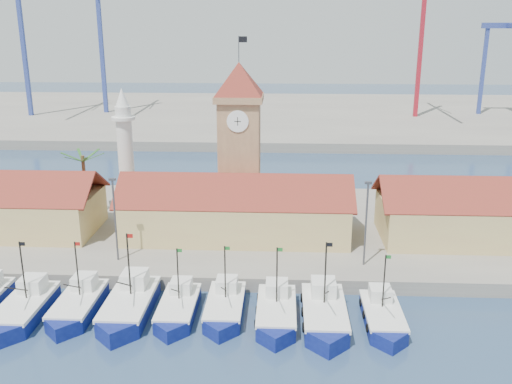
{
  "coord_description": "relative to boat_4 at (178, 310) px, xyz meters",
  "views": [
    {
      "loc": [
        5.43,
        -43.26,
        26.11
      ],
      "look_at": [
        2.44,
        18.0,
        7.44
      ],
      "focal_mm": 40.0,
      "sensor_mm": 36.0,
      "label": 1
    }
  ],
  "objects": [
    {
      "name": "crane_blue_near",
      "position": [
        -38.46,
        103.92,
        22.56
      ],
      "size": [
        1.0,
        30.51,
        38.61
      ],
      "color": "#304293",
      "rests_on": "terminal"
    },
    {
      "name": "boat_8",
      "position": [
        18.48,
        -0.68,
        0.01
      ],
      "size": [
        3.28,
        8.99,
        6.8
      ],
      "color": "#0B145B",
      "rests_on": "ground"
    },
    {
      "name": "gantry",
      "position": [
        65.98,
        103.76,
        19.34
      ],
      "size": [
        13.0,
        22.0,
        23.2
      ],
      "color": "#304293",
      "rests_on": "terminal"
    },
    {
      "name": "boat_2",
      "position": [
        -9.33,
        0.05,
        0.05
      ],
      "size": [
        3.47,
        9.51,
        7.19
      ],
      "color": "#0B145B",
      "rests_on": "ground"
    },
    {
      "name": "crane_red_right",
      "position": [
        43.32,
        100.28,
        23.45
      ],
      "size": [
        1.0,
        34.91,
        39.59
      ],
      "color": "#A91A28",
      "rests_on": "terminal"
    },
    {
      "name": "crane_blue_far",
      "position": [
        -56.54,
        97.43,
        28.41
      ],
      "size": [
        1.0,
        35.79,
        48.42
      ],
      "color": "#304293",
      "rests_on": "terminal"
    },
    {
      "name": "palm_tree",
      "position": [
        -16.02,
        23.11,
        5.55
      ],
      "size": [
        5.6,
        5.03,
        8.39
      ],
      "color": "brown",
      "rests_on": "quay"
    },
    {
      "name": "boat_1",
      "position": [
        -13.95,
        -1.0,
        0.08
      ],
      "size": [
        3.64,
        9.96,
        7.54
      ],
      "color": "#0B145B",
      "rests_on": "ground"
    },
    {
      "name": "ground",
      "position": [
        3.98,
        -2.89,
        -0.7
      ],
      "size": [
        400.0,
        400.0,
        0.0
      ],
      "primitive_type": "plane",
      "color": "navy",
      "rests_on": "ground"
    },
    {
      "name": "terminal",
      "position": [
        3.98,
        107.11,
        0.3
      ],
      "size": [
        240.0,
        80.0,
        2.0
      ],
      "primitive_type": "cube",
      "color": "gray",
      "rests_on": "ground"
    },
    {
      "name": "minaret",
      "position": [
        -11.02,
        25.11,
        9.03
      ],
      "size": [
        3.0,
        3.0,
        16.3
      ],
      "color": "silver",
      "rests_on": "quay"
    },
    {
      "name": "lamp_posts",
      "position": [
        4.48,
        9.11,
        5.78
      ],
      "size": [
        80.7,
        0.25,
        9.03
      ],
      "color": "#3F3F44",
      "rests_on": "quay"
    },
    {
      "name": "boat_4",
      "position": [
        0.0,
        0.0,
        0.0
      ],
      "size": [
        3.26,
        8.92,
        6.75
      ],
      "color": "#0B145B",
      "rests_on": "ground"
    },
    {
      "name": "hall_center",
      "position": [
        3.98,
        17.11,
        3.29
      ],
      "size": [
        27.04,
        10.13,
        7.61
      ],
      "color": "tan",
      "rests_on": "quay"
    },
    {
      "name": "clock_tower",
      "position": [
        3.98,
        23.1,
        11.26
      ],
      "size": [
        5.8,
        5.8,
        22.7
      ],
      "color": "tan",
      "rests_on": "quay"
    },
    {
      "name": "boat_5",
      "position": [
        4.27,
        0.38,
        0.02
      ],
      "size": [
        3.33,
        9.12,
        6.9
      ],
      "color": "#0B145B",
      "rests_on": "ground"
    },
    {
      "name": "boat_6",
      "position": [
        9.01,
        -0.44,
        0.05
      ],
      "size": [
        3.48,
        9.53,
        7.21
      ],
      "color": "#0B145B",
      "rests_on": "ground"
    },
    {
      "name": "boat_7",
      "position": [
        13.3,
        -0.74,
        0.12
      ],
      "size": [
        3.82,
        10.46,
        7.91
      ],
      "color": "#0B145B",
      "rests_on": "ground"
    },
    {
      "name": "quay",
      "position": [
        3.98,
        21.11,
        0.05
      ],
      "size": [
        140.0,
        32.0,
        1.5
      ],
      "primitive_type": "cube",
      "color": "gray",
      "rests_on": "ground"
    },
    {
      "name": "boat_3",
      "position": [
        -4.5,
        -0.06,
        0.14
      ],
      "size": [
        3.92,
        10.75,
        8.14
      ],
      "color": "#0B145B",
      "rests_on": "ground"
    }
  ]
}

